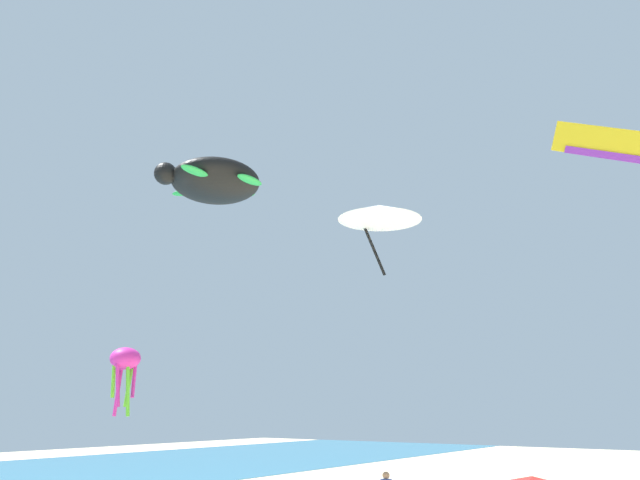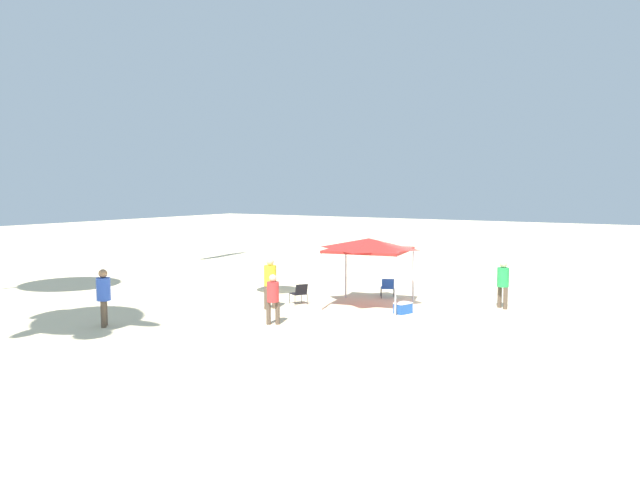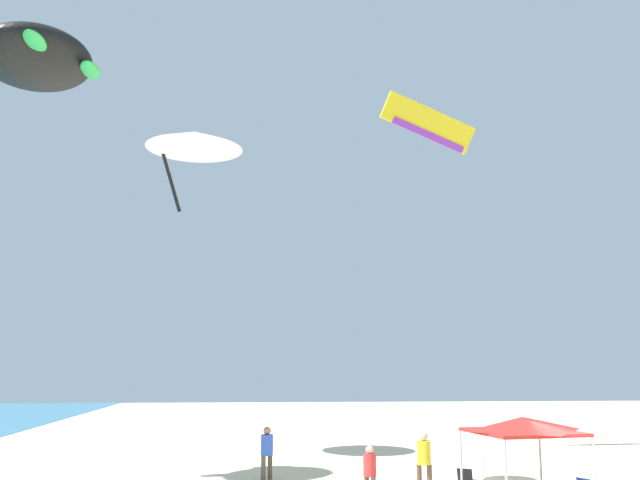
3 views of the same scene
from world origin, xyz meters
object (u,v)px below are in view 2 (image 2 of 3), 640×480
object	(u,v)px
folding_chair_left_of_tent	(388,286)
folding_chair_facing_ocean	(300,292)
person_near_umbrella	(273,295)
canopy_tent	(369,245)
beach_umbrella	(271,251)
person_beachcomber	(270,279)
person_watching_sky	(104,293)
cooler_box	(403,308)
person_kite_handler	(503,280)

from	to	relation	value
folding_chair_left_of_tent	folding_chair_facing_ocean	distance (m)	3.82
person_near_umbrella	folding_chair_left_of_tent	bearing A→B (deg)	-134.89
canopy_tent	beach_umbrella	distance (m)	4.86
folding_chair_facing_ocean	person_beachcomber	xyz separation A→B (m)	(0.46, 1.28, 0.65)
person_beachcomber	beach_umbrella	bearing A→B (deg)	-121.05
beach_umbrella	person_near_umbrella	world-z (taller)	beach_umbrella
canopy_tent	person_watching_sky	xyz separation A→B (m)	(5.79, 7.53, -1.24)
person_beachcomber	cooler_box	bearing A→B (deg)	135.17
beach_umbrella	folding_chair_facing_ocean	world-z (taller)	beach_umbrella
person_kite_handler	person_beachcomber	xyz separation A→B (m)	(7.35, 4.62, 0.07)
person_kite_handler	person_near_umbrella	world-z (taller)	person_kite_handler
beach_umbrella	folding_chair_left_of_tent	size ratio (longest dim) A/B	2.71
person_near_umbrella	folding_chair_facing_ocean	bearing A→B (deg)	-105.51
beach_umbrella	person_near_umbrella	distance (m)	5.98
cooler_box	person_beachcomber	xyz separation A→B (m)	(4.56, 1.82, 0.92)
cooler_box	person_near_umbrella	size ratio (longest dim) A/B	0.43
person_near_umbrella	person_beachcomber	bearing A→B (deg)	-86.42
canopy_tent	person_watching_sky	size ratio (longest dim) A/B	1.77
canopy_tent	folding_chair_facing_ocean	size ratio (longest dim) A/B	4.06
cooler_box	person_near_umbrella	xyz separation A→B (m)	(2.94, 3.87, 0.78)
person_near_umbrella	person_watching_sky	size ratio (longest dim) A/B	0.89
person_kite_handler	beach_umbrella	bearing A→B (deg)	46.58
person_kite_handler	person_beachcomber	bearing A→B (deg)	67.03
canopy_tent	person_watching_sky	distance (m)	9.58
cooler_box	person_near_umbrella	bearing A→B (deg)	52.75
cooler_box	canopy_tent	bearing A→B (deg)	-18.30
beach_umbrella	person_kite_handler	xyz separation A→B (m)	(-9.28, -1.92, -0.76)
person_kite_handler	person_near_umbrella	size ratio (longest dim) A/B	1.08
folding_chair_left_of_tent	canopy_tent	bearing A→B (deg)	65.22
person_kite_handler	person_near_umbrella	distance (m)	8.79
folding_chair_facing_ocean	cooler_box	bearing A→B (deg)	129.27
cooler_box	folding_chair_facing_ocean	bearing A→B (deg)	7.40
canopy_tent	person_beachcomber	distance (m)	3.93
person_beachcomber	person_watching_sky	distance (m)	5.92
cooler_box	person_watching_sky	distance (m)	10.25
folding_chair_facing_ocean	person_watching_sky	distance (m)	7.30
folding_chair_facing_ocean	person_kite_handler	size ratio (longest dim) A/B	0.45
folding_chair_left_of_tent	cooler_box	world-z (taller)	folding_chair_left_of_tent
folding_chair_facing_ocean	person_beachcomber	bearing A→B (deg)	12.30
canopy_tent	person_watching_sky	world-z (taller)	canopy_tent
folding_chair_left_of_tent	person_beachcomber	world-z (taller)	person_beachcomber
person_beachcomber	person_watching_sky	bearing A→B (deg)	-5.86
canopy_tent	person_near_umbrella	distance (m)	4.79
folding_chair_left_of_tent	folding_chair_facing_ocean	world-z (taller)	same
folding_chair_facing_ocean	canopy_tent	bearing A→B (deg)	145.86
person_kite_handler	cooler_box	bearing A→B (deg)	79.95
person_beachcomber	canopy_tent	bearing A→B (deg)	152.75
folding_chair_facing_ocean	person_near_umbrella	size ratio (longest dim) A/B	0.49
folding_chair_left_of_tent	folding_chair_facing_ocean	bearing A→B (deg)	24.33
person_near_umbrella	person_watching_sky	bearing A→B (deg)	-0.07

